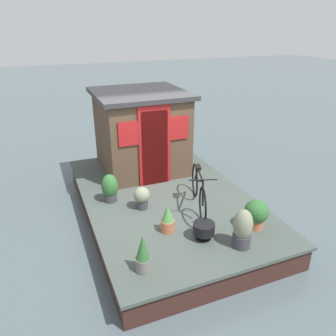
{
  "coord_description": "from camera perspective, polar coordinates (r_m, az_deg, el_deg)",
  "views": [
    {
      "loc": [
        -5.77,
        2.27,
        3.87
      ],
      "look_at": [
        -0.2,
        0.0,
        1.2
      ],
      "focal_mm": 35.25,
      "sensor_mm": 36.0,
      "label": 1
    }
  ],
  "objects": [
    {
      "name": "potted_plant_succulent",
      "position": [
        6.46,
        -4.55,
        -5.0
      ],
      "size": [
        0.32,
        0.32,
        0.46
      ],
      "color": "#38383D",
      "rests_on": "houseboat_deck"
    },
    {
      "name": "houseboat_cabin",
      "position": [
        8.0,
        -4.67,
        6.39
      ],
      "size": [
        2.08,
        2.09,
        1.92
      ],
      "color": "#4C3828",
      "rests_on": "houseboat_deck"
    },
    {
      "name": "potted_plant_thyme",
      "position": [
        5.78,
        -0.08,
        -8.86
      ],
      "size": [
        0.24,
        0.24,
        0.5
      ],
      "color": "#B2603D",
      "rests_on": "houseboat_deck"
    },
    {
      "name": "potted_plant_rosemary",
      "position": [
        4.94,
        -4.34,
        -14.66
      ],
      "size": [
        0.23,
        0.23,
        0.62
      ],
      "color": "slate",
      "rests_on": "houseboat_deck"
    },
    {
      "name": "potted_plant_sage",
      "position": [
        5.5,
        12.77,
        -10.25
      ],
      "size": [
        0.32,
        0.32,
        0.68
      ],
      "color": "#38383D",
      "rests_on": "houseboat_deck"
    },
    {
      "name": "ground_plane",
      "position": [
        7.31,
        -0.6,
        -8.07
      ],
      "size": [
        60.0,
        60.0,
        0.0
      ],
      "primitive_type": "plane",
      "color": "#4C5B60"
    },
    {
      "name": "potted_plant_fern",
      "position": [
        6.77,
        -10.02,
        -3.4
      ],
      "size": [
        0.33,
        0.33,
        0.59
      ],
      "color": "#38383D",
      "rests_on": "houseboat_deck"
    },
    {
      "name": "houseboat_deck",
      "position": [
        7.18,
        -0.61,
        -6.35
      ],
      "size": [
        5.26,
        3.3,
        0.5
      ],
      "color": "#424C47",
      "rests_on": "ground_plane"
    },
    {
      "name": "charcoal_grill",
      "position": [
        5.66,
        6.21,
        -10.4
      ],
      "size": [
        0.37,
        0.37,
        0.3
      ],
      "color": "black",
      "rests_on": "houseboat_deck"
    },
    {
      "name": "potted_plant_geranium",
      "position": [
        6.06,
        15.01,
        -7.58
      ],
      "size": [
        0.43,
        0.43,
        0.54
      ],
      "color": "#B2603D",
      "rests_on": "houseboat_deck"
    },
    {
      "name": "bicycle",
      "position": [
        6.42,
        5.3,
        -3.84
      ],
      "size": [
        1.67,
        0.68,
        0.84
      ],
      "color": "black",
      "rests_on": "houseboat_deck"
    }
  ]
}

